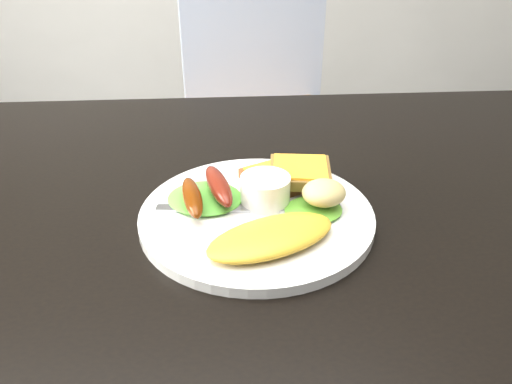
{
  "coord_description": "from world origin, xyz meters",
  "views": [
    {
      "loc": [
        -0.01,
        -0.52,
        1.07
      ],
      "look_at": [
        0.03,
        -0.02,
        0.78
      ],
      "focal_mm": 35.0,
      "sensor_mm": 36.0,
      "label": 1
    }
  ],
  "objects_px": {
    "dining_table": "(234,221)",
    "dining_chair": "(258,129)",
    "person": "(157,46)",
    "plate": "(257,215)"
  },
  "relations": [
    {
      "from": "dining_chair",
      "to": "plate",
      "type": "relative_size",
      "value": 1.76
    },
    {
      "from": "dining_table",
      "to": "person",
      "type": "bearing_deg",
      "value": 104.27
    },
    {
      "from": "dining_chair",
      "to": "plate",
      "type": "bearing_deg",
      "value": -104.17
    },
    {
      "from": "dining_chair",
      "to": "person",
      "type": "bearing_deg",
      "value": -133.42
    },
    {
      "from": "dining_chair",
      "to": "person",
      "type": "height_order",
      "value": "person"
    },
    {
      "from": "plate",
      "to": "dining_chair",
      "type": "bearing_deg",
      "value": 85.67
    },
    {
      "from": "dining_chair",
      "to": "plate",
      "type": "distance_m",
      "value": 1.03
    },
    {
      "from": "dining_table",
      "to": "dining_chair",
      "type": "distance_m",
      "value": 0.99
    },
    {
      "from": "dining_table",
      "to": "person",
      "type": "distance_m",
      "value": 0.6
    },
    {
      "from": "dining_table",
      "to": "person",
      "type": "height_order",
      "value": "person"
    }
  ]
}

